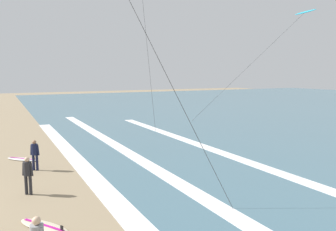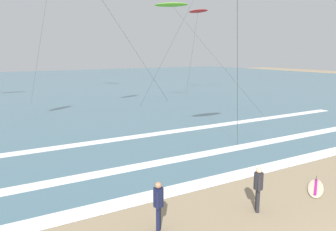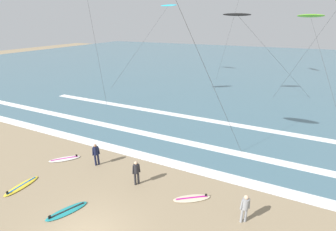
{
  "view_description": "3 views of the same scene",
  "coord_description": "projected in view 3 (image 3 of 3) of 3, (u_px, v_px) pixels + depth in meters",
  "views": [
    {
      "loc": [
        14.34,
        3.72,
        5.0
      ],
      "look_at": [
        -0.25,
        11.24,
        2.92
      ],
      "focal_mm": 35.21,
      "sensor_mm": 36.0,
      "label": 1
    },
    {
      "loc": [
        -8.29,
        -3.18,
        5.48
      ],
      "look_at": [
        0.56,
        11.75,
        2.15
      ],
      "focal_mm": 35.98,
      "sensor_mm": 36.0,
      "label": 2
    },
    {
      "loc": [
        6.67,
        -5.3,
        9.18
      ],
      "look_at": [
        -0.14,
        9.15,
        2.83
      ],
      "focal_mm": 25.35,
      "sensor_mm": 36.0,
      "label": 3
    }
  ],
  "objects": [
    {
      "name": "ocean_surface",
      "position": [
        248.0,
        65.0,
        54.33
      ],
      "size": [
        140.0,
        90.0,
        0.01
      ],
      "primitive_type": "cube",
      "color": "#476B7A",
      "rests_on": "ground"
    },
    {
      "name": "wave_foam_shoreline",
      "position": [
        178.0,
        165.0,
        16.28
      ],
      "size": [
        42.21,
        0.97,
        0.01
      ],
      "primitive_type": "cube",
      "color": "white",
      "rests_on": "ocean_surface"
    },
    {
      "name": "wave_foam_mid_break",
      "position": [
        166.0,
        138.0,
        20.05
      ],
      "size": [
        46.74,
        0.86,
        0.01
      ],
      "primitive_type": "cube",
      "color": "white",
      "rests_on": "ocean_surface"
    },
    {
      "name": "wave_foam_outer_break",
      "position": [
        204.0,
        120.0,
        23.81
      ],
      "size": [
        39.5,
        0.88,
        0.01
      ],
      "primitive_type": "cube",
      "color": "white",
      "rests_on": "ocean_surface"
    },
    {
      "name": "surfer_mid_group",
      "position": [
        136.0,
        171.0,
        14.03
      ],
      "size": [
        0.39,
        0.45,
        1.6
      ],
      "color": "#232328",
      "rests_on": "ground"
    },
    {
      "name": "surfer_left_near",
      "position": [
        96.0,
        153.0,
        15.96
      ],
      "size": [
        0.37,
        0.47,
        1.6
      ],
      "color": "#141938",
      "rests_on": "ground"
    },
    {
      "name": "surfer_foreground_main",
      "position": [
        245.0,
        206.0,
        11.33
      ],
      "size": [
        0.47,
        0.36,
        1.6
      ],
      "color": "gray",
      "rests_on": "ground"
    },
    {
      "name": "surfboard_foreground_flat",
      "position": [
        22.0,
        186.0,
        14.14
      ],
      "size": [
        0.64,
        2.11,
        0.25
      ],
      "color": "yellow",
      "rests_on": "ground"
    },
    {
      "name": "surfboard_right_spare",
      "position": [
        67.0,
        211.0,
        12.27
      ],
      "size": [
        1.45,
        2.15,
        0.25
      ],
      "color": "teal",
      "rests_on": "ground"
    },
    {
      "name": "surfboard_left_pile",
      "position": [
        65.0,
        159.0,
        16.93
      ],
      "size": [
        1.92,
        1.9,
        0.25
      ],
      "color": "silver",
      "rests_on": "ground"
    },
    {
      "name": "surfboard_near_water",
      "position": [
        192.0,
        198.0,
        13.15
      ],
      "size": [
        2.07,
        1.68,
        0.25
      ],
      "color": "beige",
      "rests_on": "ground"
    },
    {
      "name": "kite_lime_high_left",
      "position": [
        310.0,
        16.0,
        24.34
      ],
      "size": [
        5.27,
        10.23,
        9.95
      ],
      "color": "#70C628",
      "rests_on": "ground"
    },
    {
      "name": "kite_black_far_right",
      "position": [
        238.0,
        15.0,
        26.54
      ],
      "size": [
        11.04,
        6.02,
        10.13
      ],
      "color": "black",
      "rests_on": "ground"
    },
    {
      "name": "kite_cyan_distant_high",
      "position": [
        168.0,
        6.0,
        39.4
      ],
      "size": [
        5.42,
        12.69,
        11.92
      ],
      "color": "#23A8C6",
      "rests_on": "ground"
    }
  ]
}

